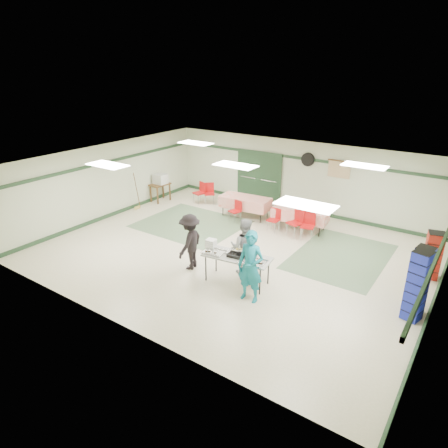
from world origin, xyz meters
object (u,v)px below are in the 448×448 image
Objects in this scene: crate_stack_blue_a at (417,286)px; chair_loose_a at (209,191)px; chair_c at (308,223)px; chair_d at (236,209)px; serving_table at (237,258)px; printer_table at (160,186)px; volunteer_dark at (190,242)px; chair_a at (297,220)px; office_printer at (160,179)px; crate_stack_red at (433,255)px; volunteer_grey at (244,247)px; volunteer_teal at (250,267)px; dining_table_a at (300,214)px; dining_table_b at (245,202)px; chair_loose_b at (201,191)px; crate_stack_blue_b at (419,281)px; broom at (137,190)px; chair_b at (275,217)px.

chair_loose_a is at bearing 155.68° from crate_stack_blue_a.
crate_stack_blue_a reaches higher than chair_c.
serving_table is at bearing -40.74° from chair_d.
serving_table is 2.13× the size of printer_table.
volunteer_dark is 0.95× the size of crate_stack_blue_a.
serving_table is 3.68m from chair_c.
printer_table is (-6.18, 0.12, 0.06)m from chair_a.
chair_c is (0.40, 0.00, -0.02)m from chair_a.
crate_stack_red is at bearing -3.51° from office_printer.
volunteer_grey is at bearing -37.87° from chair_d.
dining_table_a is at bearing 97.47° from volunteer_teal.
chair_loose_b is (-2.29, 0.28, -0.03)m from dining_table_b.
printer_table is (-1.55, -0.73, 0.09)m from chair_loose_b.
volunteer_dark is at bearing -128.79° from chair_c.
crate_stack_blue_a is 0.30m from crate_stack_blue_b.
volunteer_grey is (-0.83, 1.05, -0.11)m from volunteer_teal.
volunteer_teal is (0.71, -0.51, 0.18)m from serving_table.
chair_a is at bearing 6.67° from broom.
crate_stack_blue_a is at bearing -10.04° from printer_table.
volunteer_teal is 1.38× the size of crate_stack_red.
crate_stack_blue_b is 1.91× the size of printer_table.
chair_b reaches higher than printer_table.
volunteer_teal is 1.07× the size of crate_stack_blue_a.
chair_b reaches higher than serving_table.
chair_b is at bearing -159.32° from chair_a.
printer_table is at bearing -137.74° from chair_loose_b.
crate_stack_blue_b is at bearing -30.37° from dining_table_b.
chair_b is 3.91m from chair_loose_b.
chair_loose_b reaches higher than printer_table.
chair_loose_b is (-5.03, 0.85, -0.01)m from chair_c.
chair_a is (1.48, 3.72, -0.23)m from volunteer_dark.
crate_stack_red is at bearing 29.78° from serving_table.
dining_table_b is 2.14× the size of chair_c.
dining_table_a is (-0.87, 4.74, -0.33)m from volunteer_teal.
chair_loose_a reaches higher than dining_table_a.
broom is (-6.16, 2.03, -0.03)m from volunteer_grey.
chair_b is (0.67, 3.71, -0.31)m from volunteer_dark.
chair_loose_a is (-1.98, 1.04, 0.05)m from chair_d.
volunteer_grey reaches higher than chair_b.
chair_c is (2.74, -0.56, -0.02)m from dining_table_b.
chair_b is 0.61× the size of crate_stack_red.
dining_table_a is 6.06m from office_printer.
dining_table_a is at bearing -46.06° from chair_loose_a.
crate_stack_red reaches higher than chair_a.
chair_d is 0.88× the size of chair_loose_b.
crate_stack_red is (4.93, -0.52, 0.17)m from chair_b.
dining_table_b is (-0.86, 4.28, -0.22)m from volunteer_dark.
broom reaches higher than chair_loose_a.
dining_table_a is at bearing 30.81° from chair_d.
chair_a is 0.71× the size of crate_stack_red.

